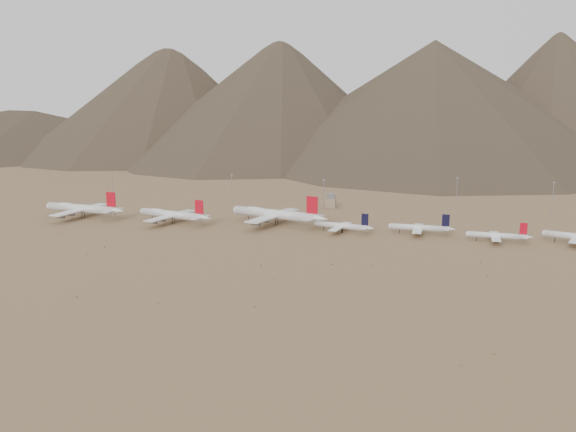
% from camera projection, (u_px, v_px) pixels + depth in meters
% --- Properties ---
extents(ground, '(3000.00, 3000.00, 0.00)m').
position_uv_depth(ground, '(258.00, 237.00, 366.27)').
color(ground, olive).
rests_on(ground, ground).
extents(mountain_ridge, '(4400.00, 1000.00, 300.00)m').
position_uv_depth(mountain_ridge, '(373.00, 75.00, 1198.13)').
color(mountain_ridge, '#4E412F').
rests_on(mountain_ridge, ground).
extents(widebody_west, '(72.14, 56.04, 21.50)m').
position_uv_depth(widebody_west, '(82.00, 208.00, 429.22)').
color(widebody_west, white).
rests_on(widebody_west, ground).
extents(widebody_centre, '(63.12, 49.85, 19.18)m').
position_uv_depth(widebody_centre, '(172.00, 215.00, 409.13)').
color(widebody_centre, white).
rests_on(widebody_centre, ground).
extents(widebody_east, '(75.97, 60.23, 23.25)m').
position_uv_depth(widebody_east, '(275.00, 214.00, 403.08)').
color(widebody_east, white).
rests_on(widebody_east, ground).
extents(narrowbody_a, '(42.88, 31.52, 14.37)m').
position_uv_depth(narrowbody_a, '(343.00, 226.00, 379.36)').
color(narrowbody_a, white).
rests_on(narrowbody_a, ground).
extents(narrowbody_b, '(44.29, 31.78, 14.61)m').
position_uv_depth(narrowbody_b, '(421.00, 228.00, 373.39)').
color(narrowbody_b, white).
rests_on(narrowbody_b, ground).
extents(narrowbody_c, '(40.55, 29.15, 13.38)m').
position_uv_depth(narrowbody_c, '(498.00, 236.00, 352.42)').
color(narrowbody_c, white).
rests_on(narrowbody_c, ground).
extents(control_tower, '(8.00, 8.00, 12.00)m').
position_uv_depth(control_tower, '(331.00, 201.00, 473.41)').
color(control_tower, gray).
rests_on(control_tower, ground).
extents(mast_far_west, '(2.00, 0.60, 25.70)m').
position_uv_depth(mast_far_west, '(113.00, 185.00, 509.16)').
color(mast_far_west, gray).
rests_on(mast_far_west, ground).
extents(mast_west, '(2.00, 0.60, 25.70)m').
position_uv_depth(mast_west, '(232.00, 187.00, 493.02)').
color(mast_west, gray).
rests_on(mast_west, ground).
extents(mast_centre, '(2.00, 0.60, 25.70)m').
position_uv_depth(mast_centre, '(324.00, 194.00, 457.93)').
color(mast_centre, gray).
rests_on(mast_centre, ground).
extents(mast_east, '(2.00, 0.60, 25.70)m').
position_uv_depth(mast_east, '(457.00, 191.00, 470.77)').
color(mast_east, gray).
rests_on(mast_east, ground).
extents(mast_far_east, '(2.00, 0.60, 25.70)m').
position_uv_depth(mast_far_east, '(553.00, 196.00, 443.20)').
color(mast_far_east, gray).
rests_on(mast_far_east, ground).
extents(desert_scrub, '(418.05, 167.55, 0.90)m').
position_uv_depth(desert_scrub, '(249.00, 275.00, 284.21)').
color(desert_scrub, olive).
rests_on(desert_scrub, ground).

